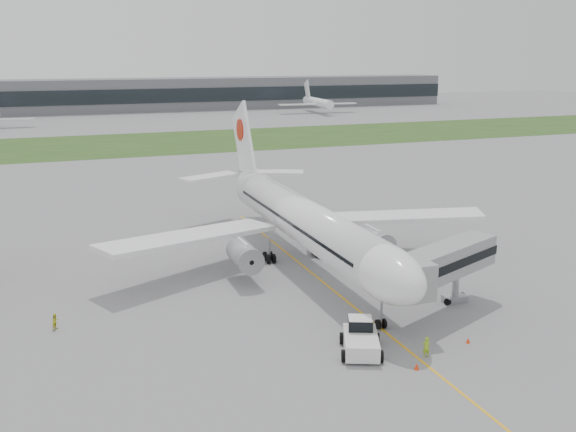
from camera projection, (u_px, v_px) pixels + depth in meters
name	position (u px, v px, depth m)	size (l,w,h in m)	color
ground	(316.00, 277.00, 72.23)	(600.00, 600.00, 0.00)	gray
apron_markings	(335.00, 292.00, 67.69)	(70.00, 70.00, 0.04)	#F7AE15
grass_strip	(150.00, 143.00, 181.11)	(600.00, 50.00, 0.02)	#24491B
terminal_building	(110.00, 95.00, 279.09)	(320.00, 22.30, 14.00)	slate
airliner	(301.00, 218.00, 75.26)	(48.13, 53.95, 17.88)	white
pushback_tug	(361.00, 338.00, 53.96)	(4.82, 5.70, 2.56)	white
jet_bridge	(441.00, 264.00, 60.68)	(14.10, 9.29, 6.81)	gray
safety_cone_left	(417.00, 366.00, 50.90)	(0.41, 0.41, 0.56)	#F43B0C
safety_cone_right	(468.00, 340.00, 55.58)	(0.37, 0.37, 0.51)	#F43B0C
ground_crew_near	(426.00, 347.00, 52.88)	(0.65, 0.43, 1.79)	#9BC821
ground_crew_far	(56.00, 321.00, 58.30)	(0.74, 0.57, 1.51)	gold
distant_aircraft_right	(318.00, 113.00, 274.23)	(34.04, 30.04, 13.02)	white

